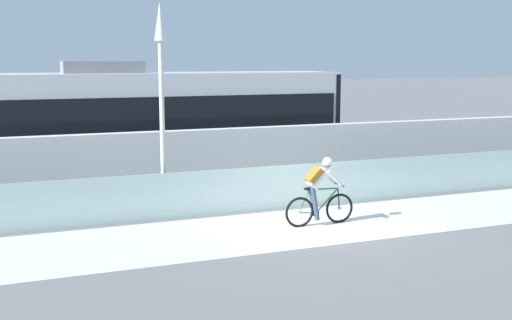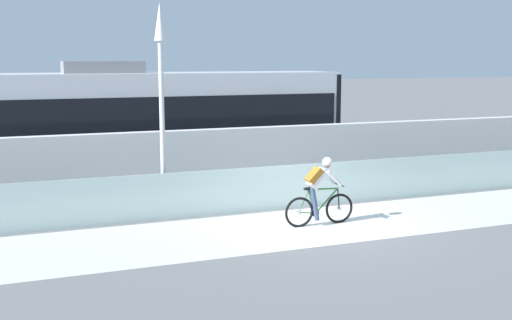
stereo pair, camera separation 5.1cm
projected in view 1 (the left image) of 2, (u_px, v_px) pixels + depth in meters
name	position (u px, v px, depth m)	size (l,w,h in m)	color
ground_plane	(319.00, 225.00, 15.00)	(200.00, 200.00, 0.00)	slate
bike_path_deck	(319.00, 225.00, 15.00)	(32.00, 3.20, 0.01)	silver
glass_parapet	(286.00, 187.00, 16.61)	(32.00, 0.05, 1.15)	#ADC6C1
concrete_barrier_wall	(260.00, 161.00, 18.19)	(32.00, 0.36, 1.97)	silver
tram_rail_near	(232.00, 180.00, 20.63)	(32.00, 0.08, 0.01)	#595654
tram_rail_far	(218.00, 173.00, 21.94)	(32.00, 0.08, 0.01)	#595654
tram	(167.00, 122.00, 20.29)	(11.06, 2.54, 3.81)	silver
cyclist_on_bike	(320.00, 192.00, 14.88)	(1.77, 0.58, 1.61)	black
lamp_post_antenna	(161.00, 83.00, 15.30)	(0.28, 0.28, 5.20)	gray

